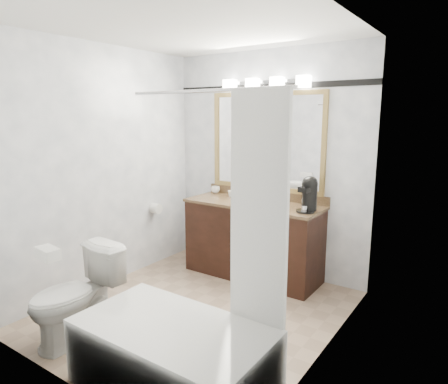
% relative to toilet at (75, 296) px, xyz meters
% --- Properties ---
extents(room, '(2.42, 2.62, 2.52)m').
position_rel_toilet_xyz_m(room, '(0.50, 0.92, 0.88)').
color(room, tan).
rests_on(room, ground).
extents(vanity, '(1.53, 0.58, 0.97)m').
position_rel_toilet_xyz_m(vanity, '(0.50, 1.94, 0.07)').
color(vanity, black).
rests_on(vanity, ground).
extents(mirror, '(1.40, 0.04, 1.10)m').
position_rel_toilet_xyz_m(mirror, '(0.50, 2.20, 1.13)').
color(mirror, '#A8894C').
rests_on(mirror, room).
extents(vanity_light_bar, '(1.02, 0.14, 0.12)m').
position_rel_toilet_xyz_m(vanity_light_bar, '(0.50, 2.15, 1.76)').
color(vanity_light_bar, silver).
rests_on(vanity_light_bar, room).
extents(accent_stripe, '(2.40, 0.01, 0.06)m').
position_rel_toilet_xyz_m(accent_stripe, '(0.50, 2.21, 1.73)').
color(accent_stripe, black).
rests_on(accent_stripe, room).
extents(bathtub, '(1.30, 0.75, 1.96)m').
position_rel_toilet_xyz_m(bathtub, '(1.06, 0.02, -0.09)').
color(bathtub, white).
rests_on(bathtub, ground).
extents(tp_roll, '(0.11, 0.12, 0.12)m').
position_rel_toilet_xyz_m(tp_roll, '(-0.64, 1.58, 0.33)').
color(tp_roll, white).
rests_on(tp_roll, room).
extents(toilet, '(0.46, 0.76, 0.75)m').
position_rel_toilet_xyz_m(toilet, '(0.00, 0.00, 0.00)').
color(toilet, white).
rests_on(toilet, ground).
extents(tissue_box, '(0.22, 0.14, 0.08)m').
position_rel_toilet_xyz_m(tissue_box, '(0.00, -0.20, 0.42)').
color(tissue_box, white).
rests_on(tissue_box, toilet).
extents(coffee_maker, '(0.18, 0.23, 0.36)m').
position_rel_toilet_xyz_m(coffee_maker, '(1.16, 1.89, 0.66)').
color(coffee_maker, black).
rests_on(coffee_maker, vanity).
extents(cup_left, '(0.14, 0.14, 0.08)m').
position_rel_toilet_xyz_m(cup_left, '(-0.16, 2.14, 0.52)').
color(cup_left, white).
rests_on(cup_left, vanity).
extents(cup_right, '(0.08, 0.08, 0.07)m').
position_rel_toilet_xyz_m(cup_right, '(0.12, 2.07, 0.51)').
color(cup_right, white).
rests_on(cup_right, vanity).
extents(soap_bottle_a, '(0.06, 0.06, 0.12)m').
position_rel_toilet_xyz_m(soap_bottle_a, '(0.40, 2.07, 0.53)').
color(soap_bottle_a, white).
rests_on(soap_bottle_a, vanity).
extents(soap_bottle_b, '(0.07, 0.07, 0.09)m').
position_rel_toilet_xyz_m(soap_bottle_b, '(0.57, 2.08, 0.52)').
color(soap_bottle_b, white).
rests_on(soap_bottle_b, vanity).
extents(soap_bar, '(0.09, 0.07, 0.02)m').
position_rel_toilet_xyz_m(soap_bar, '(0.58, 2.05, 0.49)').
color(soap_bar, beige).
rests_on(soap_bar, vanity).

